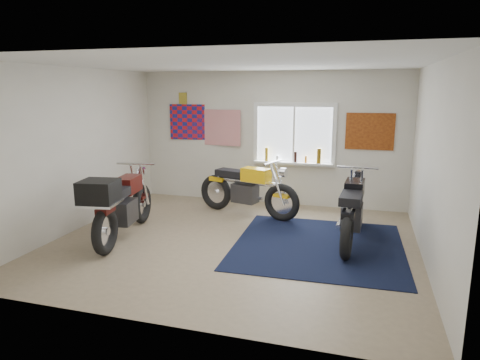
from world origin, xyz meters
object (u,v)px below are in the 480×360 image
(black_chrome_bike, at_px, (352,212))
(maroon_tourer, at_px, (120,204))
(yellow_triumph, at_px, (247,190))
(navy_rug, at_px, (318,245))

(black_chrome_bike, relative_size, maroon_tourer, 0.97)
(black_chrome_bike, bearing_deg, yellow_triumph, 66.90)
(black_chrome_bike, bearing_deg, maroon_tourer, 108.62)
(yellow_triumph, relative_size, black_chrome_bike, 0.97)
(yellow_triumph, bearing_deg, black_chrome_bike, -10.26)
(navy_rug, bearing_deg, black_chrome_bike, 35.29)
(black_chrome_bike, xyz_separation_m, maroon_tourer, (-3.47, -0.96, 0.10))
(navy_rug, bearing_deg, yellow_triumph, 139.09)
(navy_rug, distance_m, yellow_triumph, 2.03)
(navy_rug, relative_size, yellow_triumph, 1.23)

